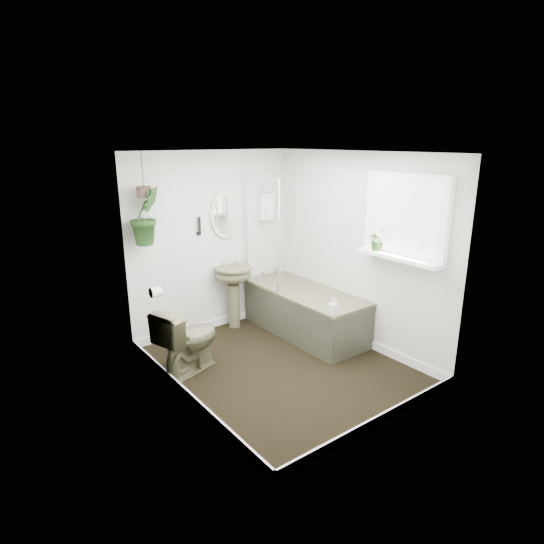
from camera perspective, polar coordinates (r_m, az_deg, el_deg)
floor at (r=5.17m, az=1.02°, el=-11.72°), size 2.30×2.80×0.02m
ceiling at (r=4.57m, az=1.18°, el=14.91°), size 2.30×2.80×0.02m
wall_back at (r=5.88m, az=-7.45°, el=3.69°), size 2.30×0.02×2.30m
wall_front at (r=3.79m, az=14.43°, el=-3.84°), size 2.30×0.02×2.30m
wall_left at (r=4.15m, az=-11.59°, el=-1.86°), size 0.02×2.80×2.30m
wall_right at (r=5.51m, az=10.62°, el=2.70°), size 0.02×2.80×2.30m
skirting at (r=5.15m, az=1.03°, el=-11.13°), size 2.30×2.80×0.10m
bathtub at (r=5.87m, az=4.18°, el=-5.04°), size 0.72×1.72×0.58m
bath_screen at (r=5.76m, az=-1.32°, el=4.87°), size 0.04×0.72×1.40m
shower_box at (r=6.18m, az=-0.76°, el=8.21°), size 0.20×0.10×0.35m
oval_mirror at (r=5.88m, az=-5.73°, el=7.22°), size 0.46×0.03×0.62m
wall_sconce at (r=5.69m, az=-9.10°, el=5.77°), size 0.04×0.04×0.22m
toilet_roll_holder at (r=4.87m, az=-14.40°, el=-2.44°), size 0.11×0.11×0.11m
window_recess at (r=4.93m, az=16.40°, el=6.65°), size 0.08×1.00×0.90m
window_sill at (r=4.96m, az=15.53°, el=1.80°), size 0.18×1.00×0.04m
window_blinds at (r=4.89m, az=16.08°, el=6.60°), size 0.01×0.86×0.76m
toilet at (r=4.99m, az=-10.44°, el=-8.25°), size 0.82×0.62×0.74m
pedestal_sink at (r=6.04m, az=-4.80°, el=-3.14°), size 0.55×0.49×0.83m
sill_plant at (r=5.12m, az=13.08°, el=3.95°), size 0.22×0.20×0.23m
hanging_plant at (r=5.26m, az=-15.55°, el=6.79°), size 0.40×0.35×0.65m
soap_bottle at (r=5.01m, az=7.74°, el=-4.28°), size 0.09×0.09×0.19m
hanging_pot at (r=5.23m, az=-15.77°, el=9.64°), size 0.16×0.16×0.12m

